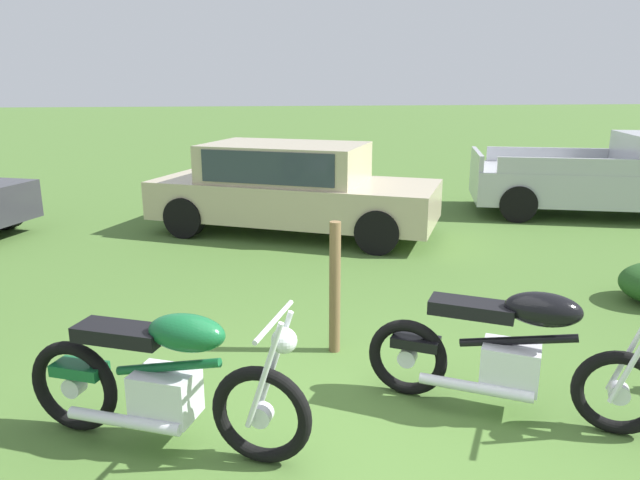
# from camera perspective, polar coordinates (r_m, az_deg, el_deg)

# --- Properties ---
(ground_plane) EXTENTS (120.00, 120.00, 0.00)m
(ground_plane) POSITION_cam_1_polar(r_m,az_deg,el_deg) (4.25, 2.84, -18.67)
(ground_plane) COLOR #476B2D
(motorcycle_green) EXTENTS (1.91, 1.06, 1.02)m
(motorcycle_green) POSITION_cam_1_polar(r_m,az_deg,el_deg) (4.06, -14.79, -12.97)
(motorcycle_green) COLOR black
(motorcycle_green) RESTS_ON ground
(motorcycle_black) EXTENTS (1.86, 1.25, 1.02)m
(motorcycle_black) POSITION_cam_1_polar(r_m,az_deg,el_deg) (4.51, 18.14, -10.32)
(motorcycle_black) COLOR black
(motorcycle_black) RESTS_ON ground
(car_beige) EXTENTS (4.79, 3.50, 1.43)m
(car_beige) POSITION_cam_1_polar(r_m,az_deg,el_deg) (9.44, -2.88, 5.47)
(car_beige) COLOR #BCAD8C
(car_beige) RESTS_ON ground
(pickup_truck_silver) EXTENTS (5.29, 3.20, 1.49)m
(pickup_truck_silver) POSITION_cam_1_polar(r_m,az_deg,el_deg) (12.04, 27.91, 5.60)
(pickup_truck_silver) COLOR #B2B5BA
(pickup_truck_silver) RESTS_ON ground
(fence_post_wooden) EXTENTS (0.10, 0.10, 1.20)m
(fence_post_wooden) POSITION_cam_1_polar(r_m,az_deg,el_deg) (5.21, 1.45, -4.67)
(fence_post_wooden) COLOR brown
(fence_post_wooden) RESTS_ON ground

